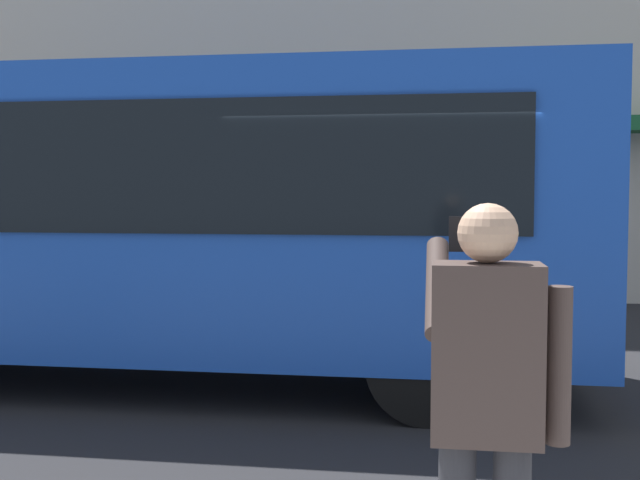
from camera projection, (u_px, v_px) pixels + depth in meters
ground_plane at (386, 390)px, 7.41m from camera, size 60.00×60.00×0.00m
red_bus at (125, 213)px, 7.75m from camera, size 9.05×2.54×3.08m
pedestrian_photographer at (487, 394)px, 2.87m from camera, size 0.53×0.52×1.70m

